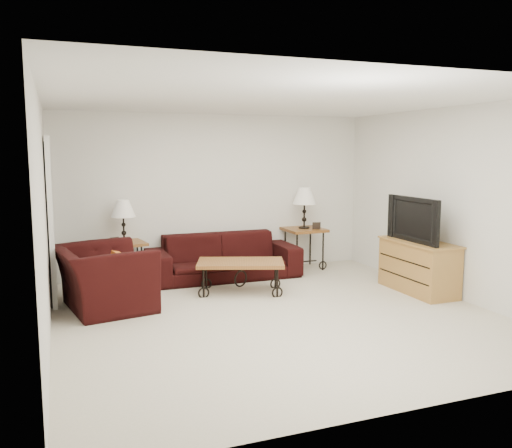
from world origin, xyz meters
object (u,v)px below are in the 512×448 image
Objects in this scene: armchair at (104,278)px; sofa at (224,256)px; side_table_left at (125,263)px; lamp_right at (304,208)px; side_table_right at (304,248)px; lamp_left at (123,221)px; television at (419,219)px; backpack at (291,261)px; coffee_table at (241,277)px; tv_stand at (418,267)px.

sofa is at bearing -71.40° from armchair.
side_table_left is 0.92× the size of lamp_right.
armchair reaches higher than side_table_right.
sofa is 1.58m from lamp_left.
television is 2.40× the size of backpack.
armchair is 2.71× the size of backpack.
side_table_left is 0.53× the size of coffee_table.
side_table_right reaches higher than side_table_left.
tv_stand is at bearing -27.07° from lamp_left.
sofa is at bearing -7.06° from side_table_left.
side_table_left is 1.78m from coffee_table.
sofa is at bearing 87.81° from coffee_table.
lamp_right is (2.89, 0.00, 0.70)m from side_table_left.
side_table_right is 1.52× the size of backpack.
backpack is at bearing -8.62° from lamp_left.
armchair reaches higher than backpack.
side_table_left is 0.51× the size of armchair.
lamp_right is 0.63× the size of television.
sofa is 1.93× the size of tv_stand.
side_table_left is (-1.45, 0.18, -0.03)m from sofa.
side_table_right reaches higher than backpack.
side_table_left is at bearing -28.45° from armchair.
backpack is (-0.41, -0.38, -0.11)m from side_table_right.
lamp_left is 0.92× the size of lamp_right.
sofa is 3.40× the size of lamp_right.
television is at bearing -37.49° from sofa.
backpack is (-1.21, 1.52, -0.79)m from television.
side_table_left is 0.61m from lamp_left.
side_table_right is at bearing -80.31° from armchair.
backpack is (2.49, -0.38, -0.09)m from side_table_left.
side_table_right is 1.09× the size of lamp_left.
backpack reaches higher than coffee_table.
side_table_left is 2.97m from lamp_right.
armchair is (-1.81, -0.13, 0.17)m from coffee_table.
lamp_right reaches higher than backpack.
sofa is 1.96× the size of coffee_table.
backpack is (2.49, -0.38, -0.70)m from lamp_left.
sofa is at bearing -172.86° from lamp_right.
backpack is at bearing 128.90° from tv_stand.
television is (2.27, -0.82, 0.79)m from coffee_table.
armchair is (-3.28, -1.21, -0.62)m from lamp_right.
side_table_right is at bearing 0.00° from lamp_left.
side_table_left is at bearing -169.74° from backpack.
lamp_right is (2.89, 0.00, 0.08)m from lamp_left.
sofa reaches higher than side_table_left.
tv_stand is (4.11, -0.69, -0.03)m from armchair.
coffee_table is 1.82m from armchair.
side_table_right is at bearing 113.43° from tv_stand.
side_table_right is at bearing 7.14° from sofa.
sofa is at bearing -127.49° from television.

